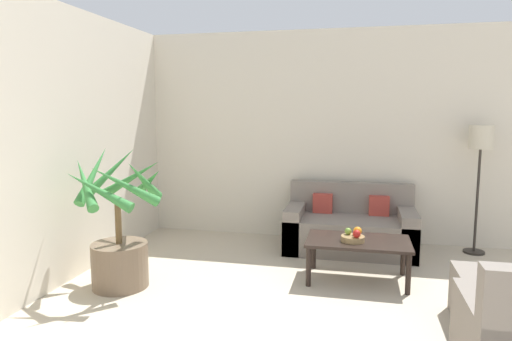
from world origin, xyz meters
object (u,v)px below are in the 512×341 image
object	(u,v)px
sofa_loveseat	(350,228)
apple_red	(357,234)
floor_lamp	(481,148)
orange_fruit	(358,231)
potted_palm	(119,239)
ottoman	(490,298)
coffee_table	(358,245)
apple_green	(348,231)
fruit_bowl	(353,239)

from	to	relation	value
sofa_loveseat	apple_red	xyz separation A→B (m)	(0.08, -1.13, 0.24)
floor_lamp	orange_fruit	size ratio (longest dim) A/B	17.98
potted_palm	ottoman	distance (m)	3.26
coffee_table	orange_fruit	size ratio (longest dim) A/B	11.94
orange_fruit	floor_lamp	bearing A→B (deg)	42.35
potted_palm	floor_lamp	distance (m)	4.11
potted_palm	apple_green	xyz separation A→B (m)	(2.12, 0.64, 0.04)
apple_green	orange_fruit	world-z (taller)	orange_fruit
floor_lamp	ottoman	xyz separation A→B (m)	(-0.32, -1.91, -1.04)
floor_lamp	fruit_bowl	xyz separation A→B (m)	(-1.40, -1.27, -0.81)
coffee_table	fruit_bowl	xyz separation A→B (m)	(-0.05, -0.07, 0.08)
apple_red	orange_fruit	world-z (taller)	orange_fruit
potted_palm	coffee_table	bearing A→B (deg)	16.67
orange_fruit	ottoman	world-z (taller)	orange_fruit
potted_palm	coffee_table	xyz separation A→B (m)	(2.22, 0.66, -0.10)
sofa_loveseat	apple_green	bearing A→B (deg)	-89.97
apple_red	coffee_table	bearing A→B (deg)	82.88
potted_palm	apple_green	distance (m)	2.22
apple_red	ottoman	xyz separation A→B (m)	(1.05, -0.58, -0.30)
apple_green	fruit_bowl	bearing A→B (deg)	-43.21
fruit_bowl	apple_red	distance (m)	0.09
ottoman	apple_red	bearing A→B (deg)	150.89
floor_lamp	fruit_bowl	size ratio (longest dim) A/B	6.64
floor_lamp	fruit_bowl	world-z (taller)	floor_lamp
fruit_bowl	floor_lamp	bearing A→B (deg)	42.22
potted_palm	apple_red	xyz separation A→B (m)	(2.20, 0.54, 0.04)
fruit_bowl	orange_fruit	size ratio (longest dim) A/B	2.71
potted_palm	orange_fruit	world-z (taller)	potted_palm
coffee_table	ottoman	xyz separation A→B (m)	(1.03, -0.71, -0.16)
sofa_loveseat	apple_red	distance (m)	1.16
ottoman	fruit_bowl	bearing A→B (deg)	149.49
coffee_table	sofa_loveseat	bearing A→B (deg)	95.61
sofa_loveseat	ottoman	world-z (taller)	sofa_loveseat
floor_lamp	ottoman	size ratio (longest dim) A/B	2.85
coffee_table	orange_fruit	world-z (taller)	orange_fruit
sofa_loveseat	apple_green	world-z (taller)	sofa_loveseat
orange_fruit	coffee_table	bearing A→B (deg)	78.32
sofa_loveseat	orange_fruit	size ratio (longest dim) A/B	17.99
floor_lamp	orange_fruit	world-z (taller)	floor_lamp
floor_lamp	ottoman	world-z (taller)	floor_lamp
potted_palm	floor_lamp	size ratio (longest dim) A/B	0.89
coffee_table	apple_red	world-z (taller)	apple_red
coffee_table	ottoman	bearing A→B (deg)	-34.52
apple_red	orange_fruit	xyz separation A→B (m)	(0.01, 0.09, 0.00)
sofa_loveseat	ottoman	bearing A→B (deg)	-56.51
potted_palm	ottoman	world-z (taller)	potted_palm
apple_green	ottoman	xyz separation A→B (m)	(1.13, -0.68, -0.30)
potted_palm	apple_red	size ratio (longest dim) A/B	17.94
floor_lamp	ottoman	bearing A→B (deg)	-99.47
coffee_table	apple_green	distance (m)	0.17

